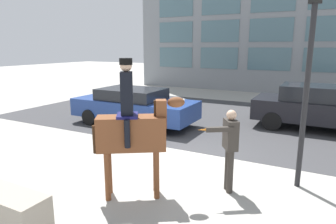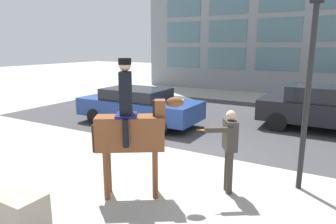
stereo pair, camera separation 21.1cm
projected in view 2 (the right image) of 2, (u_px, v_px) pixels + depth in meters
name	position (u px, v px, depth m)	size (l,w,h in m)	color
ground_plane	(183.00, 157.00, 8.12)	(80.00, 80.00, 0.00)	#9E9B93
road_surface	(236.00, 120.00, 12.15)	(18.57, 8.50, 0.01)	#38383A
mounted_horse_lead	(132.00, 128.00, 5.76)	(1.59, 1.18, 2.72)	brown
pedestrian_bystander	(229.00, 145.00, 5.96)	(0.71, 0.79, 1.71)	#332D28
street_car_near_lane	(139.00, 105.00, 11.43)	(4.73, 1.97, 1.38)	navy
street_car_far_lane	(319.00, 108.00, 10.58)	(4.07, 2.03, 1.59)	black
traffic_light	(313.00, 45.00, 5.71)	(0.24, 0.29, 4.45)	black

